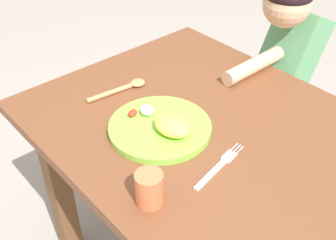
{
  "coord_description": "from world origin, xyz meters",
  "views": [
    {
      "loc": [
        0.58,
        -0.68,
        1.4
      ],
      "look_at": [
        -0.09,
        -0.08,
        0.72
      ],
      "focal_mm": 44.48,
      "sensor_mm": 36.0,
      "label": 1
    }
  ],
  "objects_px": {
    "plate": "(162,127)",
    "fork": "(219,166)",
    "person": "(284,92)",
    "drinking_cup": "(149,189)",
    "spoon": "(124,88)"
  },
  "relations": [
    {
      "from": "plate",
      "to": "drinking_cup",
      "type": "bearing_deg",
      "value": -47.0
    },
    {
      "from": "spoon",
      "to": "drinking_cup",
      "type": "relative_size",
      "value": 2.45
    },
    {
      "from": "plate",
      "to": "fork",
      "type": "bearing_deg",
      "value": 3.8
    },
    {
      "from": "fork",
      "to": "person",
      "type": "relative_size",
      "value": 0.2
    },
    {
      "from": "spoon",
      "to": "plate",
      "type": "bearing_deg",
      "value": -94.33
    },
    {
      "from": "person",
      "to": "plate",
      "type": "bearing_deg",
      "value": 93.34
    },
    {
      "from": "spoon",
      "to": "drinking_cup",
      "type": "xyz_separation_m",
      "value": [
        0.4,
        -0.23,
        0.03
      ]
    },
    {
      "from": "fork",
      "to": "drinking_cup",
      "type": "xyz_separation_m",
      "value": [
        -0.03,
        -0.19,
        0.04
      ]
    },
    {
      "from": "fork",
      "to": "person",
      "type": "height_order",
      "value": "person"
    },
    {
      "from": "fork",
      "to": "drinking_cup",
      "type": "bearing_deg",
      "value": 162.01
    },
    {
      "from": "person",
      "to": "drinking_cup",
      "type": "bearing_deg",
      "value": 104.11
    },
    {
      "from": "plate",
      "to": "drinking_cup",
      "type": "relative_size",
      "value": 3.42
    },
    {
      "from": "plate",
      "to": "fork",
      "type": "relative_size",
      "value": 1.4
    },
    {
      "from": "drinking_cup",
      "to": "person",
      "type": "height_order",
      "value": "person"
    },
    {
      "from": "spoon",
      "to": "person",
      "type": "bearing_deg",
      "value": -11.03
    }
  ]
}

